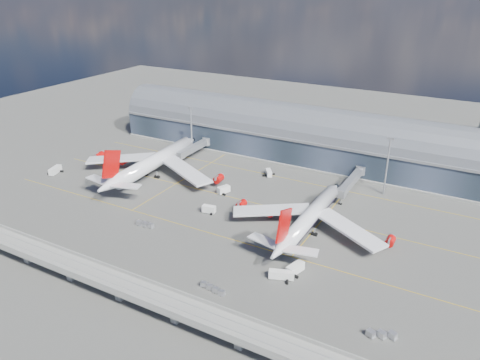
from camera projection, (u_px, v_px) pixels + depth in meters
The scene contains 19 objects.
ground at pixel (219, 220), 181.01m from camera, with size 500.00×500.00×0.00m, color #474744.
taxi_lines at pixel (246, 198), 198.69m from camera, with size 200.00×80.12×0.01m.
terminal at pixel (298, 137), 238.83m from camera, with size 200.00×30.00×28.00m.
guideway at pixel (119, 284), 134.88m from camera, with size 220.00×8.50×7.20m.
floodlight_mast_left at pixel (191, 130), 241.81m from camera, with size 3.00×0.70×25.70m.
floodlight_mast_right at pixel (387, 165), 197.24m from camera, with size 3.00×0.70×25.70m.
airliner_left at pixel (152, 163), 218.84m from camera, with size 71.49×75.12×22.88m.
airliner_right at pixel (309, 218), 171.46m from camera, with size 61.43×64.18×20.42m.
jet_bridge_left at pixel (195, 147), 242.31m from camera, with size 4.40×28.00×7.25m.
jet_bridge_right at pixel (352, 180), 203.43m from camera, with size 4.40×32.00×7.25m.
service_truck_0 at pixel (55, 170), 222.97m from camera, with size 4.83×8.19×3.22m.
service_truck_1 at pixel (209, 209), 185.99m from camera, with size 5.61×3.31×3.07m.
service_truck_2 at pixel (281, 275), 145.45m from camera, with size 8.20×4.85×2.86m.
service_truck_3 at pixel (295, 269), 148.22m from camera, with size 4.29×7.10×3.21m.
service_truck_4 at pixel (224, 190), 202.78m from camera, with size 4.57×6.08×3.20m.
service_truck_5 at pixel (269, 173), 220.55m from camera, with size 5.25×6.12×2.85m.
cargo_train_0 at pixel (145, 224), 176.16m from camera, with size 7.75×2.30×1.71m.
cargo_train_1 at pixel (213, 288), 140.22m from camera, with size 9.25×2.64×1.52m.
cargo_train_2 at pixel (382, 334), 122.10m from camera, with size 8.11×4.68×1.81m.
Camera 1 is at (84.85, -135.30, 87.00)m, focal length 35.00 mm.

